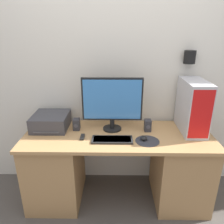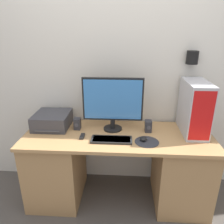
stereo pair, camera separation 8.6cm
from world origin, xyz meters
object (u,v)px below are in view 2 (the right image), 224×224
(printer, at_px, (52,120))
(keyboard, at_px, (112,140))
(remote_control, at_px, (82,136))
(speaker_left, at_px, (77,124))
(mouse, at_px, (143,139))
(computer_tower, at_px, (194,108))
(monitor, at_px, (113,101))
(speaker_right, at_px, (148,126))

(printer, bearing_deg, keyboard, -22.85)
(keyboard, distance_m, remote_control, 0.27)
(speaker_left, bearing_deg, mouse, -18.48)
(mouse, height_order, computer_tower, computer_tower)
(monitor, relative_size, keyboard, 1.58)
(keyboard, bearing_deg, speaker_right, 31.52)
(printer, xyz_separation_m, remote_control, (0.34, -0.21, -0.06))
(keyboard, distance_m, printer, 0.66)
(speaker_left, bearing_deg, speaker_right, -1.27)
(computer_tower, height_order, speaker_right, computer_tower)
(mouse, height_order, speaker_right, speaker_right)
(monitor, relative_size, computer_tower, 1.17)
(monitor, height_order, mouse, monitor)
(keyboard, xyz_separation_m, speaker_right, (0.34, 0.21, 0.04))
(speaker_right, bearing_deg, keyboard, -148.48)
(monitor, height_order, speaker_left, monitor)
(printer, bearing_deg, computer_tower, -1.29)
(printer, distance_m, speaker_left, 0.26)
(mouse, bearing_deg, speaker_right, 72.94)
(printer, xyz_separation_m, speaker_left, (0.26, -0.03, -0.01))
(keyboard, relative_size, remote_control, 3.43)
(speaker_right, bearing_deg, speaker_left, 178.73)
(monitor, distance_m, computer_tower, 0.75)
(speaker_left, xyz_separation_m, remote_control, (0.08, -0.17, -0.05))
(keyboard, bearing_deg, monitor, 90.92)
(mouse, distance_m, speaker_left, 0.66)
(printer, bearing_deg, speaker_right, -2.99)
(computer_tower, relative_size, speaker_right, 4.39)
(printer, bearing_deg, mouse, -15.39)
(monitor, xyz_separation_m, mouse, (0.28, -0.22, -0.26))
(printer, height_order, speaker_right, printer)
(keyboard, distance_m, mouse, 0.28)
(speaker_left, distance_m, remote_control, 0.19)
(computer_tower, bearing_deg, mouse, -155.69)
(mouse, distance_m, speaker_right, 0.20)
(monitor, relative_size, remote_control, 5.43)
(keyboard, xyz_separation_m, computer_tower, (0.74, 0.22, 0.23))
(keyboard, distance_m, speaker_left, 0.41)
(monitor, distance_m, keyboard, 0.36)
(computer_tower, bearing_deg, speaker_left, -179.82)
(printer, xyz_separation_m, speaker_right, (0.94, -0.05, -0.01))
(monitor, height_order, speaker_right, monitor)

